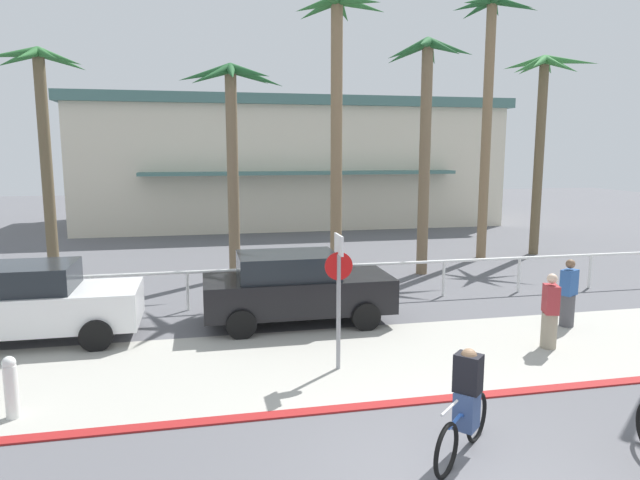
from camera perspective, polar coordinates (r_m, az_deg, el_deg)
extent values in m
plane|color=#5B5B60|center=(16.75, -0.91, -5.03)|extent=(80.00, 80.00, 0.00)
cube|color=#ADAAA0|center=(11.36, 4.81, -11.90)|extent=(44.00, 4.00, 0.02)
cube|color=maroon|center=(9.62, 8.36, -15.95)|extent=(44.00, 0.24, 0.03)
cube|color=beige|center=(33.13, -3.36, 7.40)|extent=(22.27, 9.56, 6.32)
cube|color=#47706B|center=(33.21, -3.41, 13.29)|extent=(22.87, 10.16, 0.50)
cube|color=#47706B|center=(27.92, -1.72, 6.80)|extent=(15.59, 1.20, 0.16)
cylinder|color=white|center=(15.10, 0.17, -2.70)|extent=(21.09, 0.08, 0.08)
cylinder|color=white|center=(15.14, -22.16, -5.28)|extent=(0.08, 0.08, 1.00)
cylinder|color=white|center=(14.90, -13.23, -5.07)|extent=(0.08, 0.08, 1.00)
cylinder|color=white|center=(15.01, -4.22, -4.75)|extent=(0.08, 0.08, 1.00)
cylinder|color=white|center=(15.49, 4.42, -4.32)|extent=(0.08, 0.08, 1.00)
cylinder|color=white|center=(16.29, 12.38, -3.84)|extent=(0.08, 0.08, 1.00)
cylinder|color=white|center=(17.38, 19.46, -3.35)|extent=(0.08, 0.08, 1.00)
cylinder|color=white|center=(18.69, 25.62, -2.89)|extent=(0.08, 0.08, 1.00)
cylinder|color=gray|center=(10.50, 1.88, -7.36)|extent=(0.08, 0.08, 2.20)
cube|color=white|center=(10.22, 1.92, -0.45)|extent=(0.04, 0.56, 0.36)
cylinder|color=red|center=(10.29, 1.91, -2.65)|extent=(0.52, 0.03, 0.52)
cylinder|color=white|center=(10.03, -28.73, -13.37)|extent=(0.20, 0.20, 0.85)
sphere|color=white|center=(9.87, -28.94, -10.80)|extent=(0.20, 0.20, 0.20)
cylinder|color=brown|center=(20.25, -25.91, 6.68)|extent=(0.36, 0.36, 7.12)
cone|color=#2D6B33|center=(20.31, -24.78, 16.34)|extent=(1.36, 0.32, 0.67)
cone|color=#2D6B33|center=(21.02, -24.52, 16.10)|extent=(1.43, 1.67, 0.66)
cone|color=#2D6B33|center=(21.08, -26.52, 15.79)|extent=(0.62, 1.42, 0.76)
cone|color=#2D6B33|center=(20.95, -28.26, 15.81)|extent=(1.61, 1.00, 0.70)
cone|color=#2D6B33|center=(20.31, -28.78, 16.12)|extent=(1.58, 0.98, 0.63)
cone|color=#2D6B33|center=(19.89, -27.45, 16.29)|extent=(0.62, 1.41, 0.70)
cone|color=#2D6B33|center=(19.91, -25.84, 16.47)|extent=(1.06, 1.21, 0.65)
cylinder|color=#756047|center=(18.21, -8.80, 6.47)|extent=(0.36, 0.36, 6.59)
cone|color=#235B2D|center=(18.40, -6.38, 16.02)|extent=(1.74, 0.32, 0.82)
cone|color=#235B2D|center=(19.06, -7.06, 16.09)|extent=(1.60, 1.60, 0.61)
cone|color=#235B2D|center=(19.19, -9.18, 15.79)|extent=(0.32, 1.78, 0.74)
cone|color=#235B2D|center=(18.92, -11.02, 15.97)|extent=(1.47, 1.47, 0.66)
cone|color=#235B2D|center=(18.32, -11.60, 16.09)|extent=(1.66, 0.32, 0.72)
cone|color=#235B2D|center=(17.87, -10.49, 16.21)|extent=(1.22, 1.22, 0.77)
cone|color=#235B2D|center=(17.72, -8.93, 16.36)|extent=(0.32, 1.37, 0.75)
cone|color=#235B2D|center=(17.85, -7.12, 16.48)|extent=(1.37, 1.37, 0.67)
cylinder|color=#846B4C|center=(17.65, 1.67, 9.62)|extent=(0.36, 0.36, 8.51)
cone|color=#2D6B33|center=(18.35, 4.19, 22.52)|extent=(1.56, 0.32, 0.61)
cone|color=#2D6B33|center=(18.74, 2.31, 22.14)|extent=(0.94, 1.32, 0.68)
cone|color=#2D6B33|center=(18.78, -0.22, 22.23)|extent=(1.16, 1.69, 0.61)
cone|color=#2D6B33|center=(18.02, -0.39, 22.62)|extent=(1.36, 0.32, 0.71)
cone|color=#2D6B33|center=(17.55, 3.88, 22.97)|extent=(1.19, 1.75, 0.72)
cylinder|color=#756047|center=(18.79, 10.52, 7.81)|extent=(0.36, 0.36, 7.45)
cone|color=#235B2D|center=(19.36, 13.07, 18.33)|extent=(1.62, 0.32, 0.65)
cone|color=#235B2D|center=(19.96, 11.20, 17.99)|extent=(1.24, 1.83, 0.73)
cone|color=#235B2D|center=(19.56, 8.79, 18.16)|extent=(1.16, 1.68, 0.78)
cone|color=#235B2D|center=(18.81, 8.88, 18.42)|extent=(1.44, 0.32, 0.84)
cone|color=#235B2D|center=(18.26, 10.49, 18.98)|extent=(1.13, 1.64, 0.66)
cone|color=#235B2D|center=(18.69, 12.40, 18.42)|extent=(0.95, 1.32, 0.81)
cylinder|color=#846B4C|center=(22.21, 16.46, 10.31)|extent=(0.36, 0.36, 9.43)
cone|color=#235B2D|center=(23.25, 19.15, 21.50)|extent=(1.90, 0.32, 0.60)
cone|color=#235B2D|center=(23.48, 17.31, 21.47)|extent=(1.15, 1.33, 0.59)
cone|color=#235B2D|center=(23.42, 15.56, 21.49)|extent=(0.69, 1.74, 0.65)
cone|color=#235B2D|center=(22.79, 15.15, 21.92)|extent=(1.44, 0.91, 0.61)
cone|color=#235B2D|center=(22.18, 15.70, 22.21)|extent=(1.65, 1.02, 0.66)
cone|color=#235B2D|center=(22.51, 18.86, 21.67)|extent=(1.24, 1.43, 0.80)
cylinder|color=brown|center=(23.72, 21.24, 7.63)|extent=(0.36, 0.36, 7.50)
cone|color=#387F3D|center=(24.34, 23.23, 15.89)|extent=(1.55, 0.32, 0.74)
cone|color=#387F3D|center=(24.57, 22.06, 15.93)|extent=(1.21, 1.21, 0.70)
cone|color=#387F3D|center=(24.69, 20.56, 16.05)|extent=(0.32, 1.84, 0.64)
cone|color=#387F3D|center=(24.12, 19.88, 16.36)|extent=(1.36, 1.36, 0.57)
cone|color=#387F3D|center=(23.59, 20.39, 16.16)|extent=(1.40, 0.32, 0.84)
cone|color=#387F3D|center=(23.06, 21.27, 16.35)|extent=(1.56, 1.56, 0.80)
cone|color=#387F3D|center=(23.32, 22.76, 16.13)|extent=(0.32, 1.58, 0.83)
cone|color=#387F3D|center=(23.77, 24.03, 16.17)|extent=(1.58, 1.58, 0.63)
cube|color=white|center=(13.59, -27.03, -6.19)|extent=(4.40, 1.80, 0.80)
cube|color=#1E2328|center=(13.51, -28.26, -3.40)|extent=(2.29, 1.58, 0.56)
cylinder|color=black|center=(14.24, -20.47, -6.76)|extent=(0.66, 0.22, 0.66)
cylinder|color=black|center=(12.54, -21.68, -8.95)|extent=(0.66, 0.22, 0.66)
cube|color=black|center=(13.42, -2.23, -5.38)|extent=(4.40, 1.80, 0.80)
cube|color=#1E2328|center=(13.22, -3.32, -2.57)|extent=(2.29, 1.58, 0.56)
cylinder|color=black|center=(14.65, 2.64, -5.76)|extent=(0.66, 0.22, 0.66)
cylinder|color=black|center=(12.99, 4.65, -7.72)|extent=(0.66, 0.22, 0.66)
cylinder|color=black|center=(14.23, -8.47, -6.30)|extent=(0.66, 0.22, 0.66)
cylinder|color=black|center=(12.51, -7.96, -8.44)|extent=(0.66, 0.22, 0.66)
torus|color=black|center=(7.73, 12.65, -20.05)|extent=(0.57, 0.54, 0.72)
torus|color=black|center=(8.65, 15.56, -16.87)|extent=(0.57, 0.54, 0.72)
cylinder|color=#2851A8|center=(8.30, 14.79, -16.84)|extent=(0.54, 0.51, 0.35)
cylinder|color=#2851A8|center=(7.79, 13.44, -17.42)|extent=(0.31, 0.30, 0.07)
cylinder|color=#2851A8|center=(8.18, 14.57, -16.66)|extent=(0.05, 0.05, 0.44)
cylinder|color=silver|center=(7.52, 12.95, -16.22)|extent=(0.39, 0.37, 0.04)
cube|color=#384C7A|center=(8.16, 14.59, -16.28)|extent=(0.42, 0.42, 0.52)
cube|color=black|center=(7.95, 14.74, -12.88)|extent=(0.42, 0.43, 0.52)
sphere|color=brown|center=(7.87, 14.81, -11.33)|extent=(0.22, 0.22, 0.22)
cylinder|color=gray|center=(12.71, 22.12, -8.50)|extent=(0.41, 0.41, 0.76)
cube|color=#A33338|center=(12.53, 22.30, -5.55)|extent=(0.37, 0.46, 0.59)
sphere|color=beige|center=(12.43, 22.42, -3.63)|extent=(0.21, 0.21, 0.21)
cylinder|color=#4C4C51|center=(14.40, 23.70, -6.57)|extent=(0.43, 0.43, 0.77)
cube|color=#2D5699|center=(14.24, 23.87, -3.93)|extent=(0.48, 0.42, 0.59)
sphere|color=brown|center=(14.16, 23.98, -2.23)|extent=(0.21, 0.21, 0.21)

